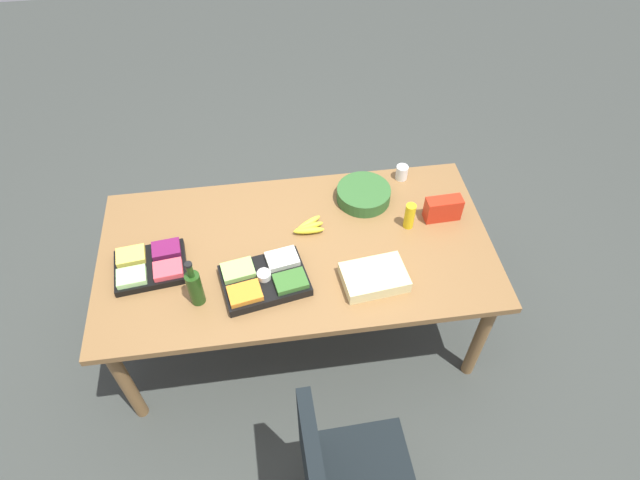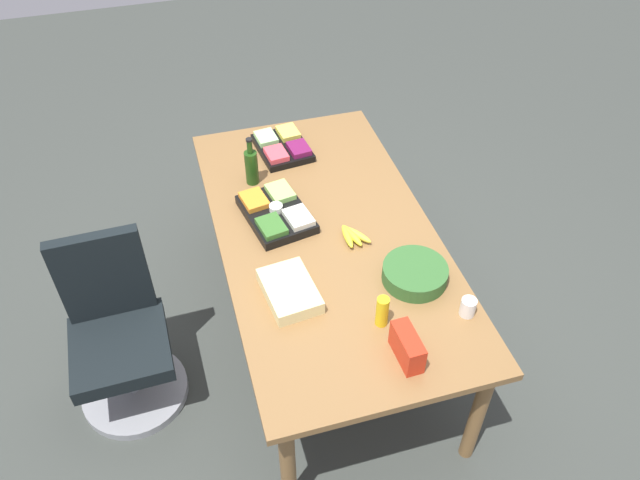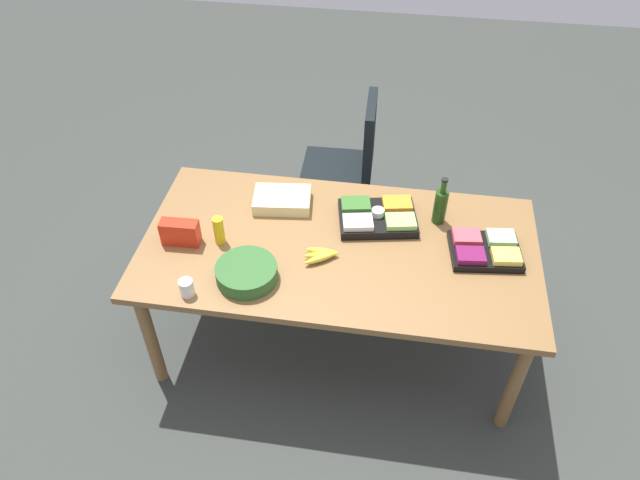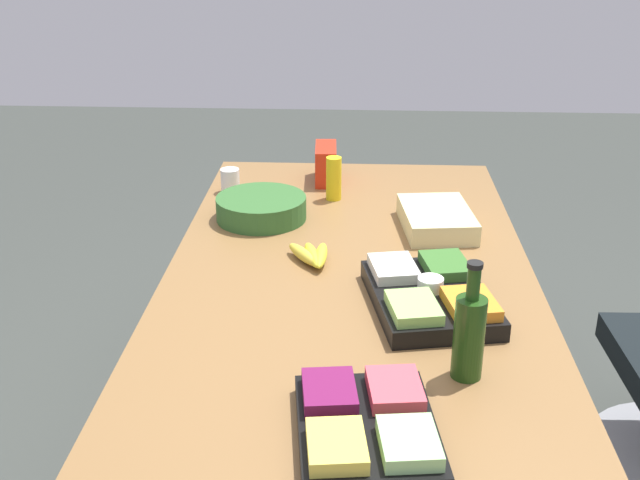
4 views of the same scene
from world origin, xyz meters
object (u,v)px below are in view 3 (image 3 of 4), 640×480
Objects in this scene: chip_bag_red at (180,232)px; paper_cup at (187,288)px; conference_table at (339,255)px; salad_bowl at (247,273)px; wine_bottle at (440,205)px; office_chair at (344,178)px; banana_bunch at (321,255)px; mustard_bottle at (219,230)px; sheet_cake at (282,200)px; veggie_tray at (378,217)px; fruit_platter at (485,250)px.

paper_cup is at bearing 112.49° from chip_bag_red.
salad_bowl is at bearing 36.11° from conference_table.
office_chair is at bearing -53.78° from wine_bottle.
banana_bunch reaches higher than conference_table.
mustard_bottle reaches higher than banana_bunch.
sheet_cake is 3.56× the size of paper_cup.
mustard_bottle is 0.92× the size of banana_bunch.
sheet_cake is (0.26, 0.84, 0.43)m from office_chair.
office_chair is 2.09× the size of veggie_tray.
paper_cup reaches higher than sheet_cake.
banana_bunch is at bearing 179.37° from chip_bag_red.
wine_bottle is (-0.52, -0.28, 0.18)m from conference_table.
fruit_platter is at bearing -174.49° from chip_bag_red.
salad_bowl reaches higher than conference_table.
fruit_platter is at bearing 163.41° from veggie_tray.
office_chair is 1.39m from mustard_bottle.
banana_bunch is at bearing 54.90° from conference_table.
wine_bottle is at bearing 179.62° from sheet_cake.
office_chair is at bearing -110.38° from paper_cup.
mustard_bottle is 0.80× the size of chip_bag_red.
mustard_bottle is 0.40m from paper_cup.
office_chair is 3.17× the size of salad_bowl.
salad_bowl is (-0.21, 0.24, -0.04)m from mustard_bottle.
salad_bowl is at bearing 84.18° from sheet_cake.
banana_bunch is 0.37× the size of veggie_tray.
fruit_platter is 1.26× the size of salad_bowl.
conference_table is at bearing 49.91° from veggie_tray.
office_chair is 1.04m from veggie_tray.
veggie_tray reaches higher than conference_table.
sheet_cake reaches higher than conference_table.
wine_bottle is (-0.60, -0.39, 0.09)m from banana_bunch.
mustard_bottle is at bearing 4.76° from fruit_platter.
salad_bowl is (0.35, 0.20, 0.01)m from banana_bunch.
conference_table is 1.17m from office_chair.
fruit_platter is (-1.13, 0.24, -0.00)m from sheet_cake.
mustard_bottle reaches higher than veggie_tray.
wine_bottle reaches higher than sheet_cake.
veggie_tray is (-0.82, -0.29, -0.04)m from mustard_bottle.
office_chair is at bearing -84.87° from conference_table.
mustard_bottle reaches higher than chip_bag_red.
wine_bottle is at bearing -163.21° from mustard_bottle.
mustard_bottle is at bearing -169.38° from chip_bag_red.
chip_bag_red is at bearing 7.27° from conference_table.
banana_bunch is at bearing 51.55° from veggie_tray.
chip_bag_red is 0.69× the size of wine_bottle.
mustard_bottle is 0.52× the size of salad_bowl.
sheet_cake is 0.60m from salad_bowl.
conference_table is at bearing -172.73° from chip_bag_red.
wine_bottle is 0.94× the size of salad_bowl.
wine_bottle is at bearing -164.11° from chip_bag_red.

